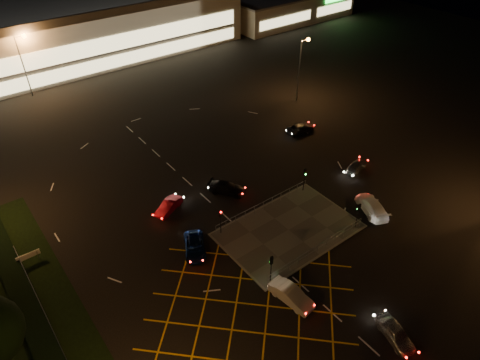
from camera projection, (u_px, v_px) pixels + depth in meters
ground at (262, 228)px, 45.91m from camera, size 180.00×180.00×0.00m
pedestrian_island at (289, 230)px, 45.57m from camera, size 14.00×9.00×0.12m
hedge at (22, 295)px, 38.26m from camera, size 2.00×26.00×1.00m
supermarket at (57, 31)px, 82.06m from camera, size 72.00×26.50×10.50m
retail_unit_a at (266, 11)px, 100.58m from camera, size 18.80×14.80×6.35m
retail_unit_b at (314, 0)px, 108.33m from camera, size 14.80×14.80×6.35m
streetlight_ne at (302, 61)px, 66.53m from camera, size 1.78×0.56×10.03m
streetlight_far_left at (24, 57)px, 67.80m from camera, size 1.78×0.56×10.03m
streetlight_far_right at (222, 11)px, 88.49m from camera, size 1.78×0.56×10.03m
signal_sw at (271, 264)px, 38.74m from camera, size 0.28×0.30×3.15m
signal_se at (358, 211)px, 44.56m from camera, size 0.28×0.30×3.15m
signal_nw at (220, 217)px, 43.81m from camera, size 0.28×0.30×3.15m
signal_ne at (305, 175)px, 49.64m from camera, size 0.28×0.30×3.15m
car_near_silver at (395, 333)px, 34.99m from camera, size 2.61×4.23×1.34m
car_queue_white at (291, 295)px, 37.97m from camera, size 2.11×4.55×1.44m
car_left_blue at (195, 246)px, 42.91m from camera, size 3.85×4.84×1.22m
car_far_dkgrey at (227, 188)px, 50.49m from camera, size 4.05×4.63×1.28m
car_right_silver at (356, 166)px, 54.06m from camera, size 3.91×2.28×1.25m
car_circ_red at (169, 206)px, 47.86m from camera, size 3.99×2.76×1.25m
car_east_grey at (300, 128)px, 61.78m from camera, size 4.47×2.22×1.22m
car_approach_white at (372, 206)px, 47.68m from camera, size 4.00×5.55×1.49m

